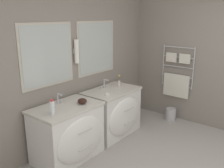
{
  "coord_description": "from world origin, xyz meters",
  "views": [
    {
      "loc": [
        -2.52,
        -0.62,
        2.03
      ],
      "look_at": [
        0.24,
        1.58,
        1.05
      ],
      "focal_mm": 40.0,
      "sensor_mm": 36.0,
      "label": 1
    }
  ],
  "objects_px": {
    "vanity_left": "(69,133)",
    "flower_vase": "(119,82)",
    "vanity_right": "(113,112)",
    "amenity_bowl": "(82,101)",
    "toiletry_bottle": "(52,108)",
    "waste_bin": "(171,114)"
  },
  "relations": [
    {
      "from": "vanity_right",
      "to": "flower_vase",
      "type": "xyz_separation_m",
      "value": [
        0.25,
        0.06,
        0.48
      ]
    },
    {
      "from": "waste_bin",
      "to": "toiletry_bottle",
      "type": "bearing_deg",
      "value": 169.15
    },
    {
      "from": "vanity_right",
      "to": "amenity_bowl",
      "type": "xyz_separation_m",
      "value": [
        -0.8,
        -0.06,
        0.43
      ]
    },
    {
      "from": "vanity_right",
      "to": "toiletry_bottle",
      "type": "distance_m",
      "value": 1.42
    },
    {
      "from": "toiletry_bottle",
      "to": "flower_vase",
      "type": "distance_m",
      "value": 1.58
    },
    {
      "from": "amenity_bowl",
      "to": "waste_bin",
      "type": "height_order",
      "value": "amenity_bowl"
    },
    {
      "from": "amenity_bowl",
      "to": "toiletry_bottle",
      "type": "bearing_deg",
      "value": 179.85
    },
    {
      "from": "vanity_right",
      "to": "amenity_bowl",
      "type": "height_order",
      "value": "amenity_bowl"
    },
    {
      "from": "vanity_right",
      "to": "waste_bin",
      "type": "height_order",
      "value": "vanity_right"
    },
    {
      "from": "vanity_right",
      "to": "amenity_bowl",
      "type": "relative_size",
      "value": 7.31
    },
    {
      "from": "vanity_right",
      "to": "toiletry_bottle",
      "type": "xyz_separation_m",
      "value": [
        -1.33,
        -0.06,
        0.49
      ]
    },
    {
      "from": "vanity_left",
      "to": "toiletry_bottle",
      "type": "bearing_deg",
      "value": -168.59
    },
    {
      "from": "vanity_left",
      "to": "vanity_right",
      "type": "height_order",
      "value": "same"
    },
    {
      "from": "amenity_bowl",
      "to": "waste_bin",
      "type": "relative_size",
      "value": 0.55
    },
    {
      "from": "vanity_right",
      "to": "amenity_bowl",
      "type": "bearing_deg",
      "value": -175.47
    },
    {
      "from": "toiletry_bottle",
      "to": "waste_bin",
      "type": "xyz_separation_m",
      "value": [
        2.49,
        -0.48,
        -0.77
      ]
    },
    {
      "from": "vanity_left",
      "to": "flower_vase",
      "type": "relative_size",
      "value": 4.52
    },
    {
      "from": "amenity_bowl",
      "to": "waste_bin",
      "type": "xyz_separation_m",
      "value": [
        1.96,
        -0.48,
        -0.71
      ]
    },
    {
      "from": "vanity_left",
      "to": "waste_bin",
      "type": "xyz_separation_m",
      "value": [
        2.18,
        -0.54,
        -0.28
      ]
    },
    {
      "from": "waste_bin",
      "to": "vanity_left",
      "type": "bearing_deg",
      "value": 166.11
    },
    {
      "from": "toiletry_bottle",
      "to": "waste_bin",
      "type": "bearing_deg",
      "value": -10.85
    },
    {
      "from": "vanity_right",
      "to": "waste_bin",
      "type": "distance_m",
      "value": 1.31
    }
  ]
}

